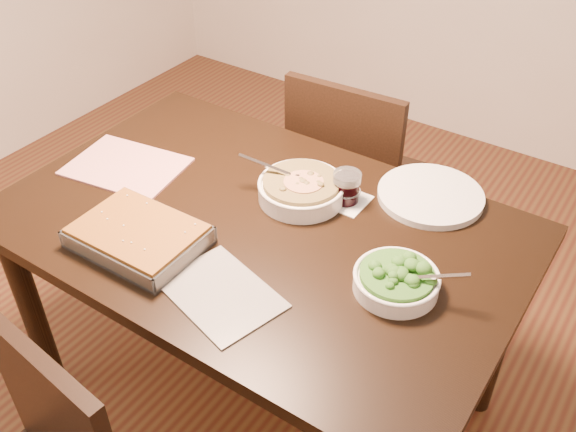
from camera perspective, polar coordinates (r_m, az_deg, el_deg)
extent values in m
plane|color=#472014|center=(2.28, -2.08, -15.47)|extent=(4.00, 4.00, 0.00)
cube|color=black|center=(1.74, -2.61, -1.07)|extent=(1.40, 0.90, 0.04)
cube|color=black|center=(1.79, -2.55, -2.80)|extent=(1.26, 0.76, 0.08)
cylinder|color=black|center=(2.18, -21.76, -8.00)|extent=(0.07, 0.07, 0.71)
cylinder|color=black|center=(2.52, -8.84, 1.71)|extent=(0.07, 0.07, 0.71)
cylinder|color=black|center=(2.08, 18.27, -9.76)|extent=(0.07, 0.07, 0.71)
cube|color=#C23747|center=(2.00, -14.19, 4.30)|extent=(0.37, 0.30, 0.01)
cube|color=#25262C|center=(1.53, -5.97, -6.88)|extent=(0.32, 0.27, 0.01)
cube|color=white|center=(1.81, 5.15, 1.39)|extent=(0.12, 0.12, 0.00)
cylinder|color=white|center=(1.80, 1.20, 2.19)|extent=(0.24, 0.24, 0.05)
torus|color=white|center=(1.79, 1.21, 2.91)|extent=(0.25, 0.25, 0.01)
cylinder|color=#362E0E|center=(1.79, 1.21, 3.01)|extent=(0.22, 0.22, 0.02)
cube|color=silver|center=(1.79, -1.09, 3.71)|extent=(0.15, 0.06, 0.05)
cylinder|color=maroon|center=(1.77, 1.40, 3.08)|extent=(0.11, 0.11, 0.00)
cylinder|color=white|center=(1.55, 9.56, -5.89)|extent=(0.20, 0.20, 0.04)
torus|color=white|center=(1.53, 9.65, -5.27)|extent=(0.21, 0.21, 0.01)
cylinder|color=#104412|center=(1.53, 9.67, -5.16)|extent=(0.18, 0.18, 0.02)
cube|color=silver|center=(1.52, 12.15, -5.11)|extent=(0.13, 0.06, 0.04)
cube|color=silver|center=(1.70, -13.02, -2.42)|extent=(0.33, 0.24, 0.01)
cube|color=#54320C|center=(1.68, -13.16, -1.67)|extent=(0.31, 0.22, 0.05)
cube|color=silver|center=(1.75, -10.55, 0.24)|extent=(0.32, 0.01, 0.04)
cube|color=silver|center=(1.63, -15.91, -3.93)|extent=(0.32, 0.01, 0.04)
cube|color=silver|center=(1.59, -9.04, -3.80)|extent=(0.01, 0.24, 0.04)
cube|color=silver|center=(1.78, -16.79, 0.04)|extent=(0.01, 0.24, 0.04)
cylinder|color=black|center=(1.79, 5.21, 2.27)|extent=(0.07, 0.07, 0.07)
cylinder|color=silver|center=(1.77, 5.29, 3.44)|extent=(0.08, 0.08, 0.02)
cylinder|color=silver|center=(1.86, 12.55, 1.81)|extent=(0.30, 0.30, 0.02)
cube|color=black|center=(1.53, -19.73, -16.65)|extent=(0.40, 0.08, 0.43)
cube|color=black|center=(2.46, 6.49, 3.19)|extent=(0.45, 0.45, 0.04)
cylinder|color=black|center=(2.68, 11.33, -0.05)|extent=(0.04, 0.04, 0.41)
cylinder|color=black|center=(2.42, 8.15, -4.64)|extent=(0.04, 0.04, 0.41)
cylinder|color=black|center=(2.79, 4.40, 2.30)|extent=(0.04, 0.04, 0.41)
cylinder|color=black|center=(2.53, 0.64, -1.84)|extent=(0.04, 0.04, 0.41)
cube|color=black|center=(2.18, 4.75, 5.95)|extent=(0.43, 0.06, 0.45)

